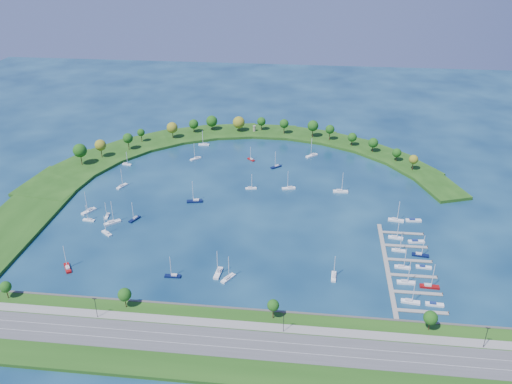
# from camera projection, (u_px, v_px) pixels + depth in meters

# --- Properties ---
(ground) EXTENTS (700.00, 700.00, 0.00)m
(ground) POSITION_uv_depth(u_px,v_px,m) (247.00, 201.00, 323.77)
(ground) COLOR #072040
(ground) RESTS_ON ground
(south_shoreline) EXTENTS (420.00, 43.10, 11.60)m
(south_shoreline) POSITION_uv_depth(u_px,v_px,m) (209.00, 340.00, 214.75)
(south_shoreline) COLOR #1C4612
(south_shoreline) RESTS_ON ground
(breakwater) EXTENTS (286.74, 247.64, 2.00)m
(breakwater) POSITION_uv_depth(u_px,v_px,m) (191.00, 164.00, 370.99)
(breakwater) COLOR #1C4612
(breakwater) RESTS_ON ground
(breakwater_trees) EXTENTS (235.29, 90.26, 15.46)m
(breakwater_trees) POSITION_uv_depth(u_px,v_px,m) (229.00, 133.00, 399.82)
(breakwater_trees) COLOR #382314
(breakwater_trees) RESTS_ON breakwater
(harbor_tower) EXTENTS (2.60, 2.60, 4.56)m
(harbor_tower) POSITION_uv_depth(u_px,v_px,m) (254.00, 128.00, 424.88)
(harbor_tower) COLOR gray
(harbor_tower) RESTS_ON breakwater
(dock_system) EXTENTS (24.28, 82.00, 1.60)m
(dock_system) POSITION_uv_depth(u_px,v_px,m) (402.00, 267.00, 261.18)
(dock_system) COLOR gray
(dock_system) RESTS_ON ground
(moored_boat_0) EXTENTS (2.59, 6.76, 9.69)m
(moored_boat_0) POSITION_uv_depth(u_px,v_px,m) (107.00, 215.00, 306.28)
(moored_boat_0) COLOR white
(moored_boat_0) RESTS_ON ground
(moored_boat_1) EXTENTS (7.61, 7.21, 12.05)m
(moored_boat_1) POSITION_uv_depth(u_px,v_px,m) (276.00, 166.00, 367.50)
(moored_boat_1) COLOR #091239
(moored_boat_1) RESTS_ON ground
(moored_boat_2) EXTENTS (5.54, 8.63, 12.34)m
(moored_boat_2) POSITION_uv_depth(u_px,v_px,m) (122.00, 186.00, 340.40)
(moored_boat_2) COLOR white
(moored_boat_2) RESTS_ON ground
(moored_boat_3) EXTENTS (8.83, 8.21, 13.87)m
(moored_boat_3) POSITION_uv_depth(u_px,v_px,m) (112.00, 222.00, 299.28)
(moored_boat_3) COLOR white
(moored_boat_3) RESTS_ON ground
(moored_boat_4) EXTENTS (8.96, 8.64, 14.30)m
(moored_boat_4) POSITION_uv_depth(u_px,v_px,m) (312.00, 155.00, 384.71)
(moored_boat_4) COLOR white
(moored_boat_4) RESTS_ON ground
(moored_boat_5) EXTENTS (9.51, 3.16, 13.78)m
(moored_boat_5) POSITION_uv_depth(u_px,v_px,m) (340.00, 191.00, 333.82)
(moored_boat_5) COLOR white
(moored_boat_5) RESTS_ON ground
(moored_boat_6) EXTENTS (6.85, 9.37, 13.66)m
(moored_boat_6) POSITION_uv_depth(u_px,v_px,m) (89.00, 211.00, 311.00)
(moored_boat_6) COLOR white
(moored_boat_6) RESTS_ON ground
(moored_boat_7) EXTENTS (6.17, 5.98, 9.87)m
(moored_boat_7) POSITION_uv_depth(u_px,v_px,m) (251.00, 159.00, 378.82)
(moored_boat_7) COLOR maroon
(moored_boat_7) RESTS_ON ground
(moored_boat_8) EXTENTS (7.14, 2.67, 10.25)m
(moored_boat_8) POSITION_uv_depth(u_px,v_px,m) (89.00, 220.00, 302.05)
(moored_boat_8) COLOR white
(moored_boat_8) RESTS_ON ground
(moored_boat_9) EXTENTS (7.00, 3.29, 9.93)m
(moored_boat_9) POSITION_uv_depth(u_px,v_px,m) (127.00, 164.00, 371.49)
(moored_boat_9) COLOR white
(moored_boat_9) RESTS_ON ground
(moored_boat_10) EXTENTS (2.67, 8.17, 11.85)m
(moored_boat_10) POSITION_uv_depth(u_px,v_px,m) (334.00, 276.00, 253.85)
(moored_boat_10) COLOR white
(moored_boat_10) RESTS_ON ground
(moored_boat_11) EXTENTS (9.90, 4.35, 14.08)m
(moored_boat_11) POSITION_uv_depth(u_px,v_px,m) (195.00, 201.00, 322.17)
(moored_boat_11) COLOR #091239
(moored_boat_11) RESTS_ON ground
(moored_boat_12) EXTENTS (7.39, 3.45, 10.48)m
(moored_boat_12) POSITION_uv_depth(u_px,v_px,m) (251.00, 188.00, 338.00)
(moored_boat_12) COLOR white
(moored_boat_12) RESTS_ON ground
(moored_boat_13) EXTENTS (7.94, 2.53, 11.55)m
(moored_boat_13) POSITION_uv_depth(u_px,v_px,m) (173.00, 275.00, 254.34)
(moored_boat_13) COLOR #091239
(moored_boat_13) RESTS_ON ground
(moored_boat_14) EXTENTS (8.87, 4.67, 12.56)m
(moored_boat_14) POSITION_uv_depth(u_px,v_px,m) (289.00, 188.00, 337.92)
(moored_boat_14) COLOR white
(moored_boat_14) RESTS_ON ground
(moored_boat_15) EXTENTS (7.30, 6.41, 11.21)m
(moored_boat_15) POSITION_uv_depth(u_px,v_px,m) (107.00, 233.00, 289.18)
(moored_boat_15) COLOR white
(moored_boat_15) RESTS_ON ground
(moored_boat_16) EXTENTS (5.39, 8.17, 11.72)m
(moored_boat_16) POSITION_uv_depth(u_px,v_px,m) (135.00, 219.00, 302.91)
(moored_boat_16) COLOR #091239
(moored_boat_16) RESTS_ON ground
(moored_boat_17) EXTENTS (6.44, 8.58, 12.58)m
(moored_boat_17) POSITION_uv_depth(u_px,v_px,m) (228.00, 278.00, 252.61)
(moored_boat_17) COLOR white
(moored_boat_17) RESTS_ON ground
(moored_boat_18) EXTENTS (3.43, 9.57, 13.79)m
(moored_boat_18) POSITION_uv_depth(u_px,v_px,m) (218.00, 272.00, 256.38)
(moored_boat_18) COLOR white
(moored_boat_18) RESTS_ON ground
(moored_boat_19) EXTENTS (7.65, 7.53, 12.32)m
(moored_boat_19) POSITION_uv_depth(u_px,v_px,m) (196.00, 158.00, 380.01)
(moored_boat_19) COLOR white
(moored_boat_19) RESTS_ON ground
(moored_boat_20) EXTENTS (6.89, 8.73, 12.96)m
(moored_boat_20) POSITION_uv_depth(u_px,v_px,m) (67.00, 267.00, 260.08)
(moored_boat_20) COLOR maroon
(moored_boat_20) RESTS_ON ground
(moored_boat_21) EXTENTS (8.26, 2.98, 11.89)m
(moored_boat_21) POSITION_uv_depth(u_px,v_px,m) (204.00, 144.00, 403.96)
(moored_boat_21) COLOR white
(moored_boat_21) RESTS_ON ground
(docked_boat_0) EXTENTS (8.62, 3.34, 12.35)m
(docked_boat_0) POSITION_uv_depth(u_px,v_px,m) (410.00, 301.00, 237.11)
(docked_boat_0) COLOR white
(docked_boat_0) RESTS_ON ground
(docked_boat_1) EXTENTS (8.15, 2.80, 1.64)m
(docked_boat_1) POSITION_uv_depth(u_px,v_px,m) (434.00, 304.00, 235.63)
(docked_boat_1) COLOR white
(docked_boat_1) RESTS_ON ground
(docked_boat_2) EXTENTS (8.54, 2.43, 12.53)m
(docked_boat_2) POSITION_uv_depth(u_px,v_px,m) (406.00, 282.00, 249.78)
(docked_boat_2) COLOR white
(docked_boat_2) RESTS_ON ground
(docked_boat_3) EXTENTS (9.02, 2.94, 13.10)m
(docked_boat_3) POSITION_uv_depth(u_px,v_px,m) (429.00, 286.00, 246.94)
(docked_boat_3) COLOR maroon
(docked_boat_3) RESTS_ON ground
(docked_boat_4) EXTENTS (7.98, 2.95, 11.47)m
(docked_boat_4) POSITION_uv_depth(u_px,v_px,m) (402.00, 267.00, 260.81)
(docked_boat_4) COLOR white
(docked_boat_4) RESTS_ON ground
(docked_boat_5) EXTENTS (7.77, 2.70, 1.56)m
(docked_boat_5) POSITION_uv_depth(u_px,v_px,m) (424.00, 267.00, 261.09)
(docked_boat_5) COLOR white
(docked_boat_5) RESTS_ON ground
(docked_boat_6) EXTENTS (7.23, 2.74, 10.36)m
(docked_boat_6) POSITION_uv_depth(u_px,v_px,m) (399.00, 250.00, 274.22)
(docked_boat_6) COLOR white
(docked_boat_6) RESTS_ON ground
(docked_boat_7) EXTENTS (8.66, 3.45, 12.37)m
(docked_boat_7) POSITION_uv_depth(u_px,v_px,m) (420.00, 254.00, 270.28)
(docked_boat_7) COLOR #091239
(docked_boat_7) RESTS_ON ground
(docked_boat_8) EXTENTS (8.09, 3.29, 11.55)m
(docked_boat_8) POSITION_uv_depth(u_px,v_px,m) (396.00, 237.00, 285.19)
(docked_boat_8) COLOR white
(docked_boat_8) RESTS_ON ground
(docked_boat_9) EXTENTS (8.88, 3.50, 1.76)m
(docked_boat_9) POSITION_uv_depth(u_px,v_px,m) (416.00, 241.00, 281.76)
(docked_boat_9) COLOR white
(docked_boat_9) RESTS_ON ground
(docked_boat_10) EXTENTS (9.06, 3.73, 12.93)m
(docked_boat_10) POSITION_uv_depth(u_px,v_px,m) (396.00, 220.00, 301.75)
(docked_boat_10) COLOR white
(docked_boat_10) RESTS_ON ground
(docked_boat_11) EXTENTS (8.96, 3.15, 1.79)m
(docked_boat_11) POSITION_uv_depth(u_px,v_px,m) (413.00, 220.00, 301.69)
(docked_boat_11) COLOR white
(docked_boat_11) RESTS_ON ground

